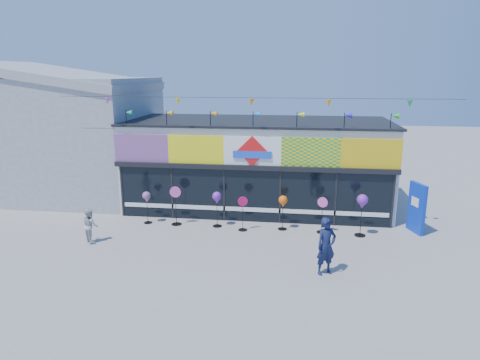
% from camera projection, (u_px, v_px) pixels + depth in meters
% --- Properties ---
extents(ground, '(80.00, 80.00, 0.00)m').
position_uv_depth(ground, '(241.00, 253.00, 15.24)').
color(ground, gray).
rests_on(ground, ground).
extents(kite_shop, '(16.00, 5.70, 5.31)m').
position_uv_depth(kite_shop, '(258.00, 163.00, 20.45)').
color(kite_shop, silver).
rests_on(kite_shop, ground).
extents(neighbour_building, '(8.18, 7.20, 6.87)m').
position_uv_depth(neighbour_building, '(71.00, 132.00, 22.48)').
color(neighbour_building, '#A7AAAC').
rests_on(neighbour_building, ground).
extents(blue_sign, '(0.47, 1.01, 2.03)m').
position_uv_depth(blue_sign, '(417.00, 208.00, 17.05)').
color(blue_sign, '#0C34C0').
rests_on(blue_sign, ground).
extents(spinner_0, '(0.35, 0.35, 1.39)m').
position_uv_depth(spinner_0, '(147.00, 198.00, 18.06)').
color(spinner_0, black).
rests_on(spinner_0, ground).
extents(spinner_1, '(0.47, 0.42, 1.67)m').
position_uv_depth(spinner_1, '(176.00, 205.00, 17.93)').
color(spinner_1, black).
rests_on(spinner_1, ground).
extents(spinner_2, '(0.38, 0.38, 1.51)m').
position_uv_depth(spinner_2, '(217.00, 199.00, 17.62)').
color(spinner_2, black).
rests_on(spinner_2, ground).
extents(spinner_3, '(0.39, 0.37, 1.43)m').
position_uv_depth(spinner_3, '(243.00, 213.00, 17.30)').
color(spinner_3, black).
rests_on(spinner_3, ground).
extents(spinner_4, '(0.36, 0.36, 1.44)m').
position_uv_depth(spinner_4, '(283.00, 202.00, 17.31)').
color(spinner_4, black).
rests_on(spinner_4, ground).
extents(spinner_5, '(0.40, 0.38, 1.48)m').
position_uv_depth(spinner_5, '(322.00, 214.00, 17.04)').
color(spinner_5, black).
rests_on(spinner_5, ground).
extents(spinner_6, '(0.43, 0.43, 1.70)m').
position_uv_depth(spinner_6, '(362.00, 203.00, 16.56)').
color(spinner_6, black).
rests_on(spinner_6, ground).
extents(adult_man, '(0.81, 0.73, 1.87)m').
position_uv_depth(adult_man, '(326.00, 246.00, 13.49)').
color(adult_man, '#131B3D').
rests_on(adult_man, ground).
extents(child, '(0.72, 0.70, 1.31)m').
position_uv_depth(child, '(90.00, 225.00, 16.14)').
color(child, '#BABABA').
rests_on(child, ground).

